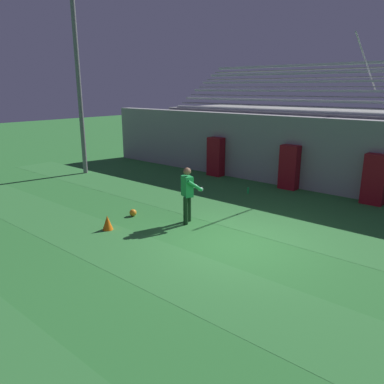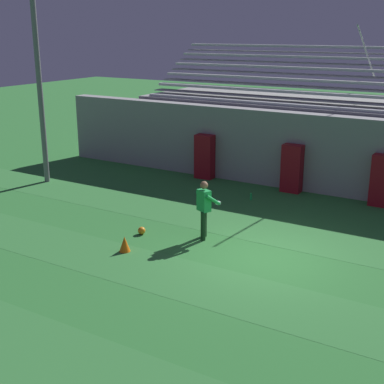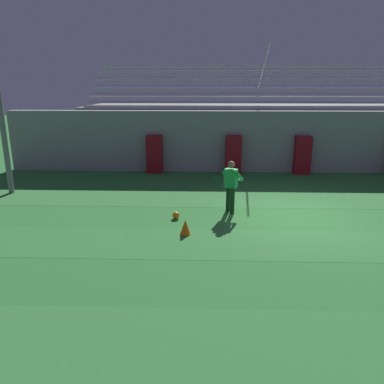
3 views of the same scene
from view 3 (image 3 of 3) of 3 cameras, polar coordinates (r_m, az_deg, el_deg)
The scene contains 12 objects.
ground_plane at distance 12.00m, azimuth 15.73°, elevation -3.73°, with size 80.00×80.00×0.00m, color #2D7533.
turf_stripe_mid at distance 10.13m, azimuth 18.43°, elevation -7.65°, with size 28.00×1.96×0.01m, color #337A38.
turf_stripe_far at distance 13.70m, azimuth 13.98°, elevation -1.13°, with size 28.00×1.96×0.01m, color #337A38.
back_wall at distance 17.89m, azimuth 11.29°, elevation 7.55°, with size 24.00×0.60×2.80m, color gray.
padding_pillar_gate_left at distance 17.25m, azimuth 6.31°, elevation 5.66°, with size 0.72×0.44×1.73m, color maroon.
padding_pillar_gate_right at distance 17.76m, azimuth 16.48°, elevation 5.40°, with size 0.72×0.44×1.73m, color maroon.
padding_pillar_far_left at distance 17.35m, azimuth -5.72°, elevation 5.74°, with size 0.72×0.44×1.73m, color maroon.
bleacher_stand at distance 20.51m, azimuth 10.13°, elevation 8.97°, with size 18.00×4.75×5.83m.
goalkeeper at distance 11.80m, azimuth 5.95°, elevation 1.32°, with size 0.72×0.70×1.67m.
soccer_ball at distance 11.41m, azimuth -2.46°, elevation -3.56°, with size 0.22×0.22×0.22m, color orange.
traffic_cone at distance 10.20m, azimuth -1.03°, elevation -5.38°, with size 0.30×0.30×0.42m, color orange.
water_bottle at distance 15.75m, azimuth 3.65°, elevation 1.97°, with size 0.07×0.07×0.24m, color green.
Camera 3 is at (-2.87, -10.97, 3.92)m, focal length 35.00 mm.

